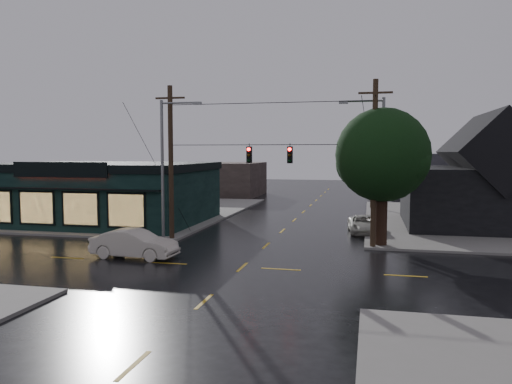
% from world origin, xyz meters
% --- Properties ---
extents(ground_plane, '(160.00, 160.00, 0.00)m').
position_xyz_m(ground_plane, '(0.00, 0.00, 0.00)').
color(ground_plane, black).
extents(sidewalk_nw, '(28.00, 28.00, 0.15)m').
position_xyz_m(sidewalk_nw, '(-20.00, 20.00, 0.07)').
color(sidewalk_nw, slate).
rests_on(sidewalk_nw, ground).
extents(pizza_shop, '(16.30, 12.34, 4.90)m').
position_xyz_m(pizza_shop, '(-15.00, 12.94, 2.56)').
color(pizza_shop, black).
rests_on(pizza_shop, ground).
extents(ne_building, '(12.60, 11.60, 8.75)m').
position_xyz_m(ne_building, '(15.00, 17.00, 4.47)').
color(ne_building, black).
rests_on(ne_building, ground).
extents(corner_tree, '(5.74, 5.74, 8.40)m').
position_xyz_m(corner_tree, '(7.00, 7.12, 5.64)').
color(corner_tree, black).
rests_on(corner_tree, ground).
extents(utility_pole_nw, '(2.00, 0.32, 10.15)m').
position_xyz_m(utility_pole_nw, '(-6.50, 6.50, 0.00)').
color(utility_pole_nw, black).
rests_on(utility_pole_nw, ground).
extents(utility_pole_ne, '(2.00, 0.32, 10.15)m').
position_xyz_m(utility_pole_ne, '(6.50, 6.50, 0.00)').
color(utility_pole_ne, black).
rests_on(utility_pole_ne, ground).
extents(utility_pole_far_a, '(2.00, 0.32, 9.65)m').
position_xyz_m(utility_pole_far_a, '(6.50, 28.00, 0.00)').
color(utility_pole_far_a, black).
rests_on(utility_pole_far_a, ground).
extents(utility_pole_far_b, '(2.00, 0.32, 9.15)m').
position_xyz_m(utility_pole_far_b, '(6.50, 48.00, 0.00)').
color(utility_pole_far_b, black).
rests_on(utility_pole_far_b, ground).
extents(utility_pole_far_c, '(2.00, 0.32, 9.15)m').
position_xyz_m(utility_pole_far_c, '(6.50, 68.00, 0.00)').
color(utility_pole_far_c, black).
rests_on(utility_pole_far_c, ground).
extents(span_signal_assembly, '(13.00, 0.48, 1.23)m').
position_xyz_m(span_signal_assembly, '(0.10, 6.50, 5.70)').
color(span_signal_assembly, black).
rests_on(span_signal_assembly, ground).
extents(streetlight_nw, '(5.40, 0.30, 9.15)m').
position_xyz_m(streetlight_nw, '(-6.80, 5.80, 0.00)').
color(streetlight_nw, slate).
rests_on(streetlight_nw, ground).
extents(streetlight_ne, '(5.40, 0.30, 9.15)m').
position_xyz_m(streetlight_ne, '(7.00, 7.20, 0.00)').
color(streetlight_ne, slate).
rests_on(streetlight_ne, ground).
extents(bg_building_west, '(12.00, 10.00, 4.40)m').
position_xyz_m(bg_building_west, '(-14.00, 40.00, 2.20)').
color(bg_building_west, '#312623').
rests_on(bg_building_west, ground).
extents(bg_building_east, '(14.00, 12.00, 5.60)m').
position_xyz_m(bg_building_east, '(16.00, 45.00, 2.80)').
color(bg_building_east, '#242328').
rests_on(bg_building_east, ground).
extents(sedan_cream, '(4.91, 1.95, 1.59)m').
position_xyz_m(sedan_cream, '(-6.37, 0.83, 0.79)').
color(sedan_cream, beige).
rests_on(sedan_cream, ground).
extents(suv_silver, '(2.59, 4.79, 1.28)m').
position_xyz_m(suv_silver, '(5.93, 12.23, 0.64)').
color(suv_silver, '#BAB8AC').
rests_on(suv_silver, ground).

